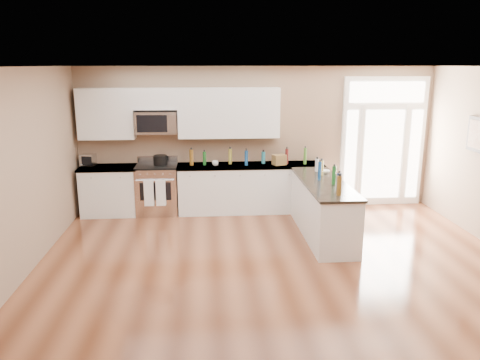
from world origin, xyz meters
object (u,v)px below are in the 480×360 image
Objects in this scene: kitchen_range at (157,189)px; stockpot at (160,160)px; toaster_oven at (88,160)px; peninsula_cabinet at (323,211)px.

kitchen_range is 0.58m from stockpot.
stockpot is at bearing 12.74° from toaster_oven.
kitchen_range is at bearing 10.93° from toaster_oven.
toaster_oven is (-1.30, 0.13, 0.57)m from kitchen_range.
peninsula_cabinet is 4.53m from toaster_oven.
stockpot is at bearing 152.26° from peninsula_cabinet.
toaster_oven reaches higher than stockpot.
toaster_oven is (-4.20, 1.58, 0.62)m from peninsula_cabinet.
peninsula_cabinet is 8.86× the size of toaster_oven.
stockpot reaches higher than kitchen_range.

